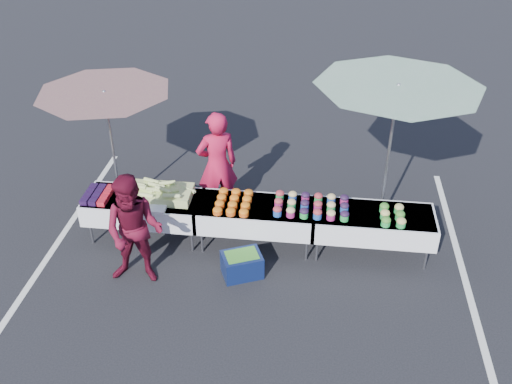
# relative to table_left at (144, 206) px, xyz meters

# --- Properties ---
(ground) EXTENTS (80.00, 80.00, 0.00)m
(ground) POSITION_rel_table_left_xyz_m (1.80, 0.00, -0.58)
(ground) COLOR black
(stripe_left) EXTENTS (0.10, 5.00, 0.00)m
(stripe_left) POSITION_rel_table_left_xyz_m (-1.40, 0.00, -0.58)
(stripe_left) COLOR silver
(stripe_left) RESTS_ON ground
(stripe_right) EXTENTS (0.10, 5.00, 0.00)m
(stripe_right) POSITION_rel_table_left_xyz_m (5.00, 0.00, -0.58)
(stripe_right) COLOR silver
(stripe_right) RESTS_ON ground
(table_left) EXTENTS (1.86, 0.81, 0.75)m
(table_left) POSITION_rel_table_left_xyz_m (0.00, 0.00, 0.00)
(table_left) COLOR white
(table_left) RESTS_ON ground
(table_center) EXTENTS (1.86, 0.81, 0.75)m
(table_center) POSITION_rel_table_left_xyz_m (1.80, 0.00, 0.00)
(table_center) COLOR white
(table_center) RESTS_ON ground
(table_right) EXTENTS (1.86, 0.81, 0.75)m
(table_right) POSITION_rel_table_left_xyz_m (3.60, 0.00, 0.00)
(table_right) COLOR white
(table_right) RESTS_ON ground
(berry_punnets) EXTENTS (0.40, 0.54, 0.08)m
(berry_punnets) POSITION_rel_table_left_xyz_m (-0.71, -0.06, 0.21)
(berry_punnets) COLOR black
(berry_punnets) RESTS_ON table_left
(corn_pile) EXTENTS (1.16, 0.57, 0.26)m
(corn_pile) POSITION_rel_table_left_xyz_m (0.24, 0.04, 0.25)
(corn_pile) COLOR #A7B55D
(corn_pile) RESTS_ON table_left
(plastic_bags) EXTENTS (0.30, 0.25, 0.05)m
(plastic_bags) POSITION_rel_table_left_xyz_m (0.30, -0.30, 0.19)
(plastic_bags) COLOR white
(plastic_bags) RESTS_ON table_left
(carrot_bowls) EXTENTS (0.55, 0.69, 0.11)m
(carrot_bowls) POSITION_rel_table_left_xyz_m (1.45, -0.01, 0.22)
(carrot_bowls) COLOR #CB5116
(carrot_bowls) RESTS_ON table_center
(potato_cups) EXTENTS (1.14, 0.58, 0.16)m
(potato_cups) POSITION_rel_table_left_xyz_m (2.65, 0.00, 0.25)
(potato_cups) COLOR #234FA7
(potato_cups) RESTS_ON table_right
(bean_baskets) EXTENTS (0.36, 0.50, 0.15)m
(bean_baskets) POSITION_rel_table_left_xyz_m (3.86, -0.10, 0.24)
(bean_baskets) COLOR green
(bean_baskets) RESTS_ON table_right
(vendor) EXTENTS (0.82, 0.70, 1.90)m
(vendor) POSITION_rel_table_left_xyz_m (1.05, 0.82, 0.37)
(vendor) COLOR #BD153D
(vendor) RESTS_ON ground
(customer) EXTENTS (0.86, 0.68, 1.76)m
(customer) POSITION_rel_table_left_xyz_m (0.19, -1.03, 0.30)
(customer) COLOR #580D20
(customer) RESTS_ON ground
(umbrella_left) EXTENTS (2.46, 2.46, 2.20)m
(umbrella_left) POSITION_rel_table_left_xyz_m (-0.70, 0.78, 1.41)
(umbrella_left) COLOR black
(umbrella_left) RESTS_ON ground
(umbrella_right) EXTENTS (2.60, 2.60, 2.55)m
(umbrella_right) POSITION_rel_table_left_xyz_m (3.79, 0.76, 1.73)
(umbrella_right) COLOR black
(umbrella_right) RESTS_ON ground
(storage_bin) EXTENTS (0.69, 0.61, 0.38)m
(storage_bin) POSITION_rel_table_left_xyz_m (1.68, -0.75, -0.39)
(storage_bin) COLOR #0D1841
(storage_bin) RESTS_ON ground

